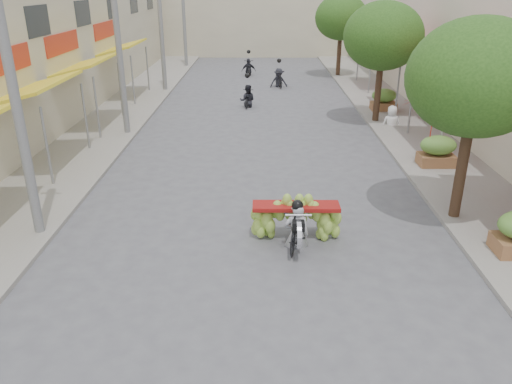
% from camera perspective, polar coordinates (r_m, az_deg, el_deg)
% --- Properties ---
extents(ground, '(120.00, 120.00, 0.00)m').
position_cam_1_polar(ground, '(10.11, -0.58, -13.02)').
color(ground, '#59595E').
rests_on(ground, ground).
extents(sidewalk_left, '(4.00, 60.00, 0.12)m').
position_cam_1_polar(sidewalk_left, '(24.97, -16.38, 8.39)').
color(sidewalk_left, gray).
rests_on(sidewalk_left, ground).
extents(sidewalk_right, '(4.00, 60.00, 0.12)m').
position_cam_1_polar(sidewalk_right, '(24.87, 16.60, 8.31)').
color(sidewalk_right, gray).
rests_on(sidewalk_right, ground).
extents(far_building, '(20.00, 6.00, 7.00)m').
position_cam_1_polar(far_building, '(46.25, 0.31, 19.90)').
color(far_building, '#C2B799').
rests_on(far_building, ground).
extents(utility_pole_near, '(0.60, 0.24, 8.00)m').
position_cam_1_polar(utility_pole_near, '(12.64, -26.26, 11.95)').
color(utility_pole_near, slate).
rests_on(utility_pole_near, ground).
extents(utility_pole_mid, '(0.60, 0.24, 8.00)m').
position_cam_1_polar(utility_pole_mid, '(21.03, -15.55, 16.93)').
color(utility_pole_mid, slate).
rests_on(utility_pole_mid, ground).
extents(utility_pole_far, '(0.60, 0.24, 8.00)m').
position_cam_1_polar(utility_pole_far, '(29.77, -10.87, 18.87)').
color(utility_pole_far, slate).
rests_on(utility_pole_far, ground).
extents(utility_pole_back, '(0.60, 0.24, 8.00)m').
position_cam_1_polar(utility_pole_back, '(38.64, -8.29, 19.87)').
color(utility_pole_back, slate).
rests_on(utility_pole_back, ground).
extents(street_tree_near, '(3.40, 3.40, 5.25)m').
position_cam_1_polar(street_tree_near, '(13.43, 23.94, 11.80)').
color(street_tree_near, '#3A2719').
rests_on(street_tree_near, ground).
extents(street_tree_mid, '(3.40, 3.40, 5.25)m').
position_cam_1_polar(street_tree_mid, '(22.90, 14.33, 16.86)').
color(street_tree_mid, '#3A2719').
rests_on(street_tree_mid, ground).
extents(street_tree_far, '(3.40, 3.40, 5.25)m').
position_cam_1_polar(street_tree_far, '(34.65, 9.72, 19.06)').
color(street_tree_far, '#3A2719').
rests_on(street_tree_far, ground).
extents(produce_crate_mid, '(1.20, 0.88, 1.16)m').
position_cam_1_polar(produce_crate_mid, '(18.04, 20.07, 4.69)').
color(produce_crate_mid, brown).
rests_on(produce_crate_mid, ground).
extents(produce_crate_far, '(1.20, 0.88, 1.16)m').
position_cam_1_polar(produce_crate_far, '(25.47, 14.43, 10.38)').
color(produce_crate_far, brown).
rests_on(produce_crate_far, ground).
extents(banana_motorbike, '(2.20, 1.93, 2.06)m').
position_cam_1_polar(banana_motorbike, '(12.07, 4.64, -2.90)').
color(banana_motorbike, black).
rests_on(banana_motorbike, ground).
extents(market_umbrella, '(2.76, 2.76, 1.93)m').
position_cam_1_polar(market_umbrella, '(17.48, 20.00, 10.45)').
color(market_umbrella, '#B12317').
rests_on(market_umbrella, ground).
extents(pedestrian, '(0.84, 0.51, 1.68)m').
position_cam_1_polar(pedestrian, '(22.78, 15.40, 9.50)').
color(pedestrian, white).
rests_on(pedestrian, ground).
extents(bg_motorbike_a, '(0.83, 1.47, 1.95)m').
position_cam_1_polar(bg_motorbike_a, '(25.84, -0.99, 11.41)').
color(bg_motorbike_a, black).
rests_on(bg_motorbike_a, ground).
extents(bg_motorbike_b, '(1.14, 1.92, 1.95)m').
position_cam_1_polar(bg_motorbike_b, '(30.90, 2.63, 13.38)').
color(bg_motorbike_b, black).
rests_on(bg_motorbike_b, ground).
extents(bg_motorbike_c, '(0.98, 1.69, 1.95)m').
position_cam_1_polar(bg_motorbike_c, '(34.96, -0.84, 14.45)').
color(bg_motorbike_c, black).
rests_on(bg_motorbike_c, ground).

